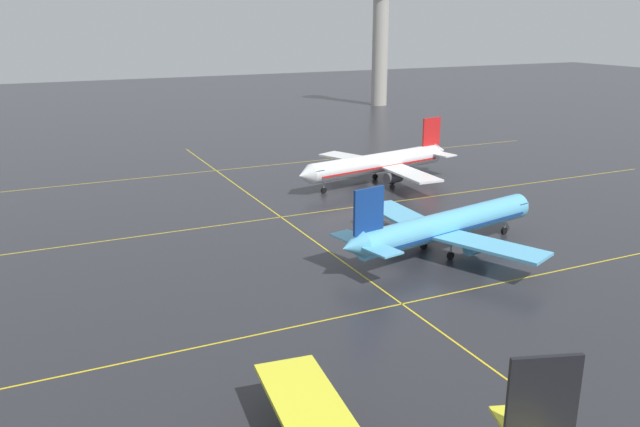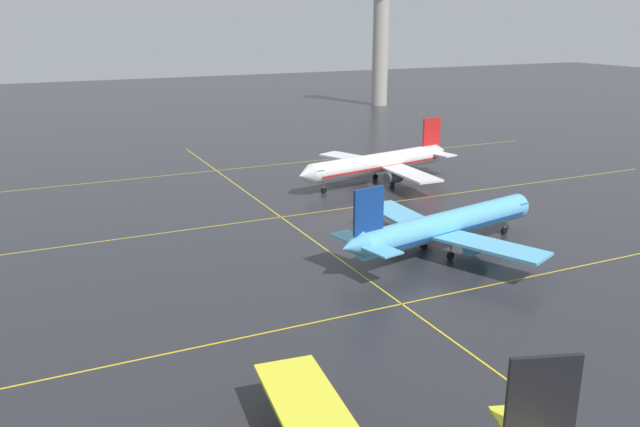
# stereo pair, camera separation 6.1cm
# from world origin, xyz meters

# --- Properties ---
(airliner_second_row) EXTENTS (32.93, 27.99, 10.28)m
(airliner_second_row) POSITION_xyz_m (12.98, 42.22, 3.51)
(airliner_second_row) COLOR #5BB7E5
(airliner_second_row) RESTS_ON ground
(airliner_third_row) EXTENTS (33.55, 28.54, 10.47)m
(airliner_third_row) POSITION_xyz_m (23.33, 76.47, 3.58)
(airliner_third_row) COLOR white
(airliner_third_row) RESTS_ON ground
(taxiway_markings) EXTENTS (148.00, 146.74, 0.01)m
(taxiway_markings) POSITION_xyz_m (0.00, 48.03, 0.00)
(taxiway_markings) COLOR yellow
(taxiway_markings) RESTS_ON ground
(control_tower) EXTENTS (8.82, 8.82, 40.50)m
(control_tower) POSITION_xyz_m (76.93, 168.48, 23.35)
(control_tower) COLOR #ADA89E
(control_tower) RESTS_ON ground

